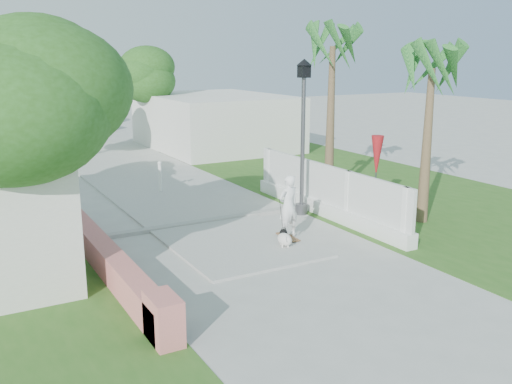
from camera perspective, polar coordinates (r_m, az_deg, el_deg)
ground at (r=10.99m, az=7.92°, el=-11.04°), size 90.00×90.00×0.00m
path_strip at (r=28.92m, az=-16.68°, el=4.03°), size 3.20×36.00×0.06m
curb at (r=15.85m, az=-5.23°, el=-2.97°), size 6.50×0.25×0.10m
grass_right at (r=21.11m, az=10.06°, el=0.95°), size 8.00×20.00×0.01m
pink_wall at (r=12.54m, az=-14.55°, el=-6.64°), size 0.45×8.20×0.80m
lattice_fence at (r=16.53m, az=6.99°, el=-0.54°), size 0.35×7.00×1.50m
building_right at (r=28.78m, az=-4.15°, el=7.08°), size 6.00×8.00×2.60m
street_lamp at (r=16.30m, az=4.71°, el=6.05°), size 0.44×0.44×4.44m
bollard at (r=19.40m, az=-9.56°, el=1.60°), size 0.14×0.14×1.09m
patio_umbrella at (r=16.77m, az=11.99°, el=3.46°), size 0.36×0.36×2.30m
tree_left_near at (r=11.03m, az=-20.86°, el=8.91°), size 3.60×3.60×5.28m
tree_path_left at (r=24.10m, az=-22.14°, el=10.88°), size 3.40×3.40×5.23m
tree_path_right at (r=29.42m, az=-10.91°, el=11.31°), size 3.00×3.00×4.79m
tree_path_far at (r=34.05m, az=-24.07°, el=11.22°), size 3.20×3.20×5.17m
palm_far at (r=17.96m, az=7.65°, el=13.26°), size 1.80×1.80×5.30m
palm_near at (r=16.01m, az=17.15°, el=10.86°), size 1.80×1.80×4.70m
skateboarder at (r=14.15m, az=3.15°, el=-1.56°), size 0.71×0.84×1.67m
dog at (r=13.80m, az=2.87°, el=-4.65°), size 0.45×0.61×0.44m
parked_car at (r=35.64m, az=-17.38°, el=6.86°), size 4.70×3.18×1.48m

